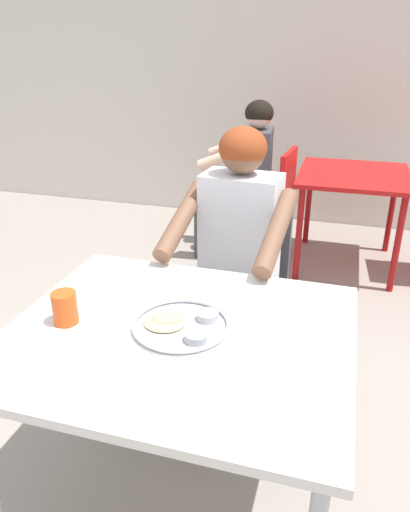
{
  "coord_description": "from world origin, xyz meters",
  "views": [
    {
      "loc": [
        0.38,
        -1.15,
        1.59
      ],
      "look_at": [
        -0.05,
        0.3,
        0.9
      ],
      "focal_mm": 33.95,
      "sensor_mm": 36.0,
      "label": 1
    }
  ],
  "objects_px": {
    "thali_tray": "(182,325)",
    "chair_foreground": "(245,276)",
    "table_foreground": "(179,351)",
    "drinking_cup": "(64,307)",
    "chair_red_left": "(271,196)",
    "table_background_red": "(353,186)",
    "diner_foreground": "(234,247)",
    "patron_background": "(244,166)"
  },
  "relations": [
    {
      "from": "table_background_red",
      "to": "chair_red_left",
      "type": "distance_m",
      "value": 0.59
    },
    {
      "from": "chair_red_left",
      "to": "patron_background",
      "type": "height_order",
      "value": "patron_background"
    },
    {
      "from": "drinking_cup",
      "to": "diner_foreground",
      "type": "distance_m",
      "value": 0.85
    },
    {
      "from": "table_foreground",
      "to": "table_background_red",
      "type": "distance_m",
      "value": 2.37
    },
    {
      "from": "chair_foreground",
      "to": "drinking_cup",
      "type": "bearing_deg",
      "value": -111.7
    },
    {
      "from": "table_foreground",
      "to": "chair_foreground",
      "type": "distance_m",
      "value": 0.94
    },
    {
      "from": "chair_red_left",
      "to": "diner_foreground",
      "type": "bearing_deg",
      "value": -87.04
    },
    {
      "from": "drinking_cup",
      "to": "chair_red_left",
      "type": "relative_size",
      "value": 0.13
    },
    {
      "from": "thali_tray",
      "to": "patron_background",
      "type": "distance_m",
      "value": 2.31
    },
    {
      "from": "diner_foreground",
      "to": "table_background_red",
      "type": "distance_m",
      "value": 1.69
    },
    {
      "from": "chair_foreground",
      "to": "table_background_red",
      "type": "height_order",
      "value": "chair_foreground"
    },
    {
      "from": "table_background_red",
      "to": "patron_background",
      "type": "relative_size",
      "value": 0.7
    },
    {
      "from": "thali_tray",
      "to": "chair_red_left",
      "type": "bearing_deg",
      "value": 91.9
    },
    {
      "from": "chair_foreground",
      "to": "patron_background",
      "type": "xyz_separation_m",
      "value": [
        -0.31,
        1.39,
        0.21
      ]
    },
    {
      "from": "chair_foreground",
      "to": "chair_red_left",
      "type": "xyz_separation_m",
      "value": [
        -0.1,
        1.38,
        -0.0
      ]
    },
    {
      "from": "drinking_cup",
      "to": "chair_foreground",
      "type": "relative_size",
      "value": 0.13
    },
    {
      "from": "thali_tray",
      "to": "drinking_cup",
      "type": "distance_m",
      "value": 0.38
    },
    {
      "from": "diner_foreground",
      "to": "patron_background",
      "type": "relative_size",
      "value": 1.06
    },
    {
      "from": "diner_foreground",
      "to": "chair_red_left",
      "type": "relative_size",
      "value": 1.48
    },
    {
      "from": "table_foreground",
      "to": "chair_foreground",
      "type": "height_order",
      "value": "chair_foreground"
    },
    {
      "from": "thali_tray",
      "to": "chair_red_left",
      "type": "xyz_separation_m",
      "value": [
        -0.08,
        2.28,
        -0.26
      ]
    },
    {
      "from": "patron_background",
      "to": "diner_foreground",
      "type": "bearing_deg",
      "value": -79.54
    },
    {
      "from": "patron_background",
      "to": "drinking_cup",
      "type": "bearing_deg",
      "value": -91.89
    },
    {
      "from": "table_foreground",
      "to": "thali_tray",
      "type": "xyz_separation_m",
      "value": [
        0.01,
        0.02,
        0.09
      ]
    },
    {
      "from": "table_foreground",
      "to": "diner_foreground",
      "type": "bearing_deg",
      "value": 89.0
    },
    {
      "from": "thali_tray",
      "to": "diner_foreground",
      "type": "relative_size",
      "value": 0.25
    },
    {
      "from": "table_foreground",
      "to": "drinking_cup",
      "type": "xyz_separation_m",
      "value": [
        -0.36,
        -0.06,
        0.13
      ]
    },
    {
      "from": "thali_tray",
      "to": "table_background_red",
      "type": "xyz_separation_m",
      "value": [
        0.5,
        2.3,
        -0.14
      ]
    },
    {
      "from": "drinking_cup",
      "to": "chair_foreground",
      "type": "height_order",
      "value": "drinking_cup"
    },
    {
      "from": "thali_tray",
      "to": "diner_foreground",
      "type": "xyz_separation_m",
      "value": [
        0.01,
        0.69,
        -0.02
      ]
    },
    {
      "from": "drinking_cup",
      "to": "chair_red_left",
      "type": "xyz_separation_m",
      "value": [
        0.29,
        2.35,
        -0.31
      ]
    },
    {
      "from": "table_background_red",
      "to": "drinking_cup",
      "type": "bearing_deg",
      "value": -110.16
    },
    {
      "from": "thali_tray",
      "to": "chair_red_left",
      "type": "distance_m",
      "value": 2.3
    },
    {
      "from": "drinking_cup",
      "to": "table_background_red",
      "type": "height_order",
      "value": "drinking_cup"
    },
    {
      "from": "patron_background",
      "to": "table_background_red",
      "type": "bearing_deg",
      "value": 0.56
    },
    {
      "from": "drinking_cup",
      "to": "patron_background",
      "type": "bearing_deg",
      "value": 88.11
    },
    {
      "from": "drinking_cup",
      "to": "table_foreground",
      "type": "bearing_deg",
      "value": 8.93
    },
    {
      "from": "table_foreground",
      "to": "drinking_cup",
      "type": "height_order",
      "value": "drinking_cup"
    },
    {
      "from": "table_background_red",
      "to": "table_foreground",
      "type": "bearing_deg",
      "value": -102.39
    },
    {
      "from": "thali_tray",
      "to": "chair_foreground",
      "type": "xyz_separation_m",
      "value": [
        0.02,
        0.9,
        -0.26
      ]
    },
    {
      "from": "chair_red_left",
      "to": "patron_background",
      "type": "relative_size",
      "value": 0.71
    },
    {
      "from": "thali_tray",
      "to": "chair_foreground",
      "type": "height_order",
      "value": "chair_foreground"
    }
  ]
}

